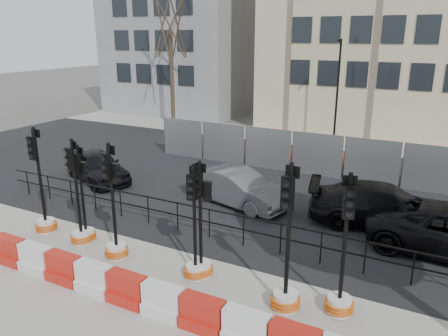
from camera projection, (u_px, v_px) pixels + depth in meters
The scene contains 21 objects.
ground at pixel (190, 254), 12.96m from camera, with size 120.00×120.00×0.00m, color #51514C.
sidewalk_near at pixel (123, 307), 10.42m from camera, with size 40.00×6.00×0.02m, color gray.
road at pixel (275, 184), 18.88m from camera, with size 40.00×14.00×0.03m, color black.
sidewalk_far at pixel (329, 141), 26.50m from camera, with size 40.00×4.00×0.02m, color gray.
building_grey at pixel (185, 24), 35.71m from camera, with size 11.00×9.06×14.00m.
kerb_railing at pixel (209, 218), 13.77m from camera, with size 18.00×0.04×1.00m.
heras_fencing at pixel (287, 153), 21.19m from camera, with size 14.33×1.72×2.00m.
lamp_post_far at pixel (337, 90), 24.47m from camera, with size 0.12×0.56×6.00m.
tree_bare_far at pixel (170, 27), 28.99m from camera, with size 2.00×2.00×9.00m.
barrier_row at pixel (127, 290), 10.48m from camera, with size 13.60×0.50×0.80m.
traffic_signal_a at pixel (44, 211), 14.18m from camera, with size 0.69×0.69×3.53m.
traffic_signal_b at pixel (85, 219), 13.55m from camera, with size 0.62×0.62×3.12m.
traffic_signal_c at pixel (80, 223), 13.41m from camera, with size 0.66×0.66×3.36m.
traffic_signal_d at pixel (115, 232), 12.49m from camera, with size 0.68×0.68×3.46m.
traffic_signal_e at pixel (195, 256), 11.50m from camera, with size 0.63×0.63×3.19m.
traffic_signal_f at pixel (201, 250), 11.55m from camera, with size 0.64×0.64×3.24m.
traffic_signal_g at pixel (286, 281), 10.15m from camera, with size 0.72×0.72×3.63m.
traffic_signal_h at pixel (341, 287), 10.00m from camera, with size 0.68×0.68×3.46m.
car_a at pixel (97, 166), 19.20m from camera, with size 4.41×3.15×1.39m, color black.
car_b at pixel (237, 187), 16.52m from camera, with size 4.40×2.42×1.38m, color #4F4F54.
car_c at pixel (384, 206), 14.66m from camera, with size 5.29×3.02×1.44m, color black.
Camera 1 is at (6.30, -9.83, 6.27)m, focal length 35.00 mm.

